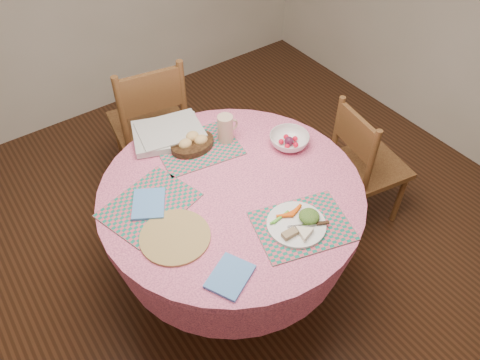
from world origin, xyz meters
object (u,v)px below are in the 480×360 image
object	(u,v)px
wicker_trivet	(175,237)
bread_bowl	(192,143)
fruit_bowl	(289,140)
chair_right	(365,163)
dining_table	(232,216)
latte_mug	(226,128)
chair_back	(151,123)
dinner_plate	(299,223)

from	to	relation	value
wicker_trivet	bread_bowl	distance (m)	0.58
wicker_trivet	fruit_bowl	size ratio (longest dim) A/B	1.38
chair_right	dining_table	bearing A→B (deg)	97.56
latte_mug	fruit_bowl	world-z (taller)	latte_mug
chair_right	latte_mug	world-z (taller)	latte_mug
chair_right	latte_mug	distance (m)	0.91
chair_right	wicker_trivet	size ratio (longest dim) A/B	2.80
dining_table	chair_back	bearing A→B (deg)	86.80
dining_table	dinner_plate	distance (m)	0.43
chair_back	latte_mug	xyz separation A→B (m)	(0.12, -0.66, 0.33)
chair_back	bread_bowl	world-z (taller)	chair_back
dining_table	wicker_trivet	size ratio (longest dim) A/B	4.13
chair_back	dinner_plate	bearing A→B (deg)	101.92
bread_bowl	wicker_trivet	bearing A→B (deg)	-128.91
chair_right	fruit_bowl	world-z (taller)	chair_right
chair_back	wicker_trivet	bearing A→B (deg)	78.55
chair_right	chair_back	bearing A→B (deg)	50.92
latte_mug	fruit_bowl	bearing A→B (deg)	-42.51
dining_table	dinner_plate	bearing A→B (deg)	-73.03
wicker_trivet	dinner_plate	world-z (taller)	dinner_plate
dining_table	chair_back	size ratio (longest dim) A/B	1.29
wicker_trivet	bread_bowl	bearing A→B (deg)	51.09
dinner_plate	latte_mug	distance (m)	0.66
dining_table	fruit_bowl	distance (m)	0.48
dinner_plate	bread_bowl	distance (m)	0.71
wicker_trivet	latte_mug	xyz separation A→B (m)	(0.53, 0.40, 0.07)
dining_table	wicker_trivet	xyz separation A→B (m)	(-0.35, -0.10, 0.20)
chair_right	chair_back	world-z (taller)	chair_back
chair_back	fruit_bowl	xyz separation A→B (m)	(0.36, -0.88, 0.28)
chair_right	bread_bowl	distance (m)	1.05
latte_mug	fruit_bowl	xyz separation A→B (m)	(0.24, -0.22, -0.05)
chair_back	fruit_bowl	distance (m)	0.99
chair_back	fruit_bowl	bearing A→B (deg)	122.04
wicker_trivet	fruit_bowl	distance (m)	0.79
dining_table	dinner_plate	xyz separation A→B (m)	(0.11, -0.35, 0.22)
wicker_trivet	bread_bowl	size ratio (longest dim) A/B	1.30
dining_table	fruit_bowl	xyz separation A→B (m)	(0.42, 0.08, 0.23)
chair_right	wicker_trivet	distance (m)	1.32
chair_back	fruit_bowl	size ratio (longest dim) A/B	4.44
dinner_plate	bread_bowl	world-z (taller)	bread_bowl
wicker_trivet	latte_mug	distance (m)	0.67
fruit_bowl	chair_right	bearing A→B (deg)	-13.21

